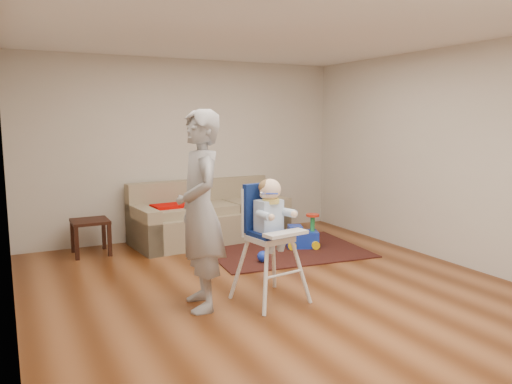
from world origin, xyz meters
name	(u,v)px	position (x,y,z in m)	size (l,w,h in m)	color
ground	(273,288)	(0.00, 0.00, 0.00)	(5.50, 5.50, 0.00)	#50260E
room_envelope	(251,113)	(0.00, 0.53, 1.88)	(5.04, 5.52, 2.72)	beige
sofa	(211,211)	(0.21, 2.30, 0.44)	(2.38, 1.15, 0.89)	gray
side_table	(91,237)	(-1.52, 2.31, 0.24)	(0.47, 0.47, 0.47)	black
area_rug	(285,250)	(0.90, 1.28, 0.01)	(2.09, 1.57, 0.02)	black
ride_on_toy	(302,231)	(1.19, 1.29, 0.25)	(0.43, 0.31, 0.48)	#1735C8
toy_ball	(263,256)	(0.34, 0.88, 0.09)	(0.14, 0.14, 0.14)	#1735C8
high_chair	(270,242)	(-0.20, -0.30, 0.60)	(0.66, 0.66, 1.25)	silver
adult	(200,211)	(-0.87, -0.15, 0.95)	(0.69, 0.46, 1.90)	gray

